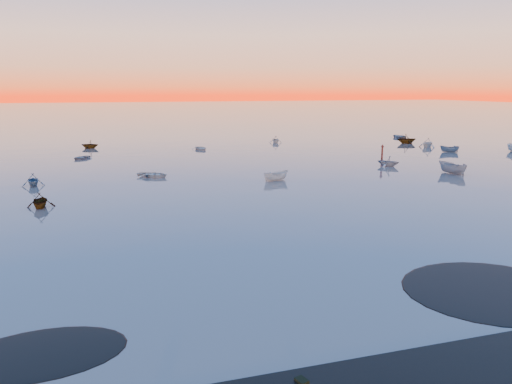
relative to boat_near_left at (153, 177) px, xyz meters
name	(u,v)px	position (x,y,z in m)	size (l,w,h in m)	color
ground	(166,136)	(8.80, 55.37, 0.00)	(600.00, 600.00, 0.00)	#625751
mud_lobes	(429,322)	(8.80, -45.63, 0.01)	(140.00, 6.00, 0.07)	black
moored_fleet	(206,165)	(8.80, 8.37, 0.00)	(124.00, 58.00, 1.20)	silver
boat_near_left	(153,177)	(0.00, 0.00, 0.00)	(4.13, 1.72, 1.03)	silver
boat_near_center	(276,181)	(14.37, -7.21, 0.00)	(3.47, 1.47, 1.20)	silver
boat_near_right	(388,166)	(34.05, -1.21, 0.00)	(3.33, 1.50, 1.16)	slate
channel_marker	(382,154)	(35.70, 3.27, 1.12)	(0.80, 0.80, 2.83)	#4A1710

